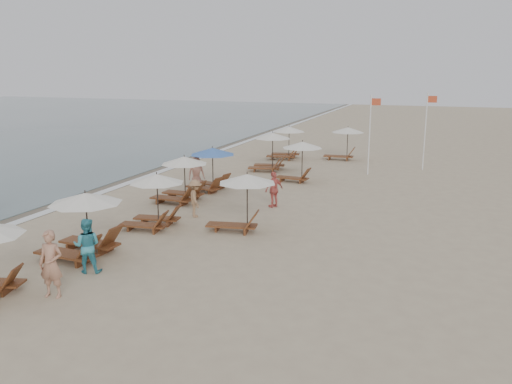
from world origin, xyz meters
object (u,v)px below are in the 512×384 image
(inland_station_1, at_px, (299,156))
(beachgoer_far_a, at_px, (274,189))
(beachgoer_near, at_px, (51,264))
(lounger_station_6, at_px, (286,143))
(lounger_station_3, at_px, (180,180))
(beachgoer_far_b, at_px, (196,173))
(lounger_station_2, at_px, (153,201))
(flag_pole_near, at_px, (370,131))
(lounger_station_5, at_px, (269,152))
(beachgoer_mid_b, at_px, (195,198))
(beachgoer_mid_a, at_px, (87,246))
(inland_station_2, at_px, (344,140))
(lounger_station_1, at_px, (81,226))
(lounger_station_4, at_px, (209,168))
(inland_station_0, at_px, (241,196))

(inland_station_1, xyz_separation_m, beachgoer_far_a, (0.46, -5.74, -0.62))
(beachgoer_near, bearing_deg, lounger_station_6, 82.80)
(lounger_station_3, relative_size, beachgoer_far_a, 1.58)
(beachgoer_near, bearing_deg, beachgoer_far_b, 90.54)
(lounger_station_2, height_order, flag_pole_near, flag_pole_near)
(lounger_station_5, height_order, beachgoer_mid_b, lounger_station_5)
(lounger_station_3, distance_m, beachgoer_far_a, 4.50)
(lounger_station_2, xyz_separation_m, beachgoer_mid_a, (0.52, -4.80, -0.24))
(inland_station_1, height_order, inland_station_2, same)
(inland_station_2, xyz_separation_m, beachgoer_mid_a, (-3.45, -23.30, -0.49))
(lounger_station_2, bearing_deg, lounger_station_1, -98.07)
(lounger_station_1, bearing_deg, lounger_station_2, 81.93)
(beachgoer_mid_a, height_order, beachgoer_mid_b, beachgoer_mid_a)
(lounger_station_1, xyz_separation_m, beachgoer_near, (1.28, -2.93, -0.12))
(lounger_station_4, xyz_separation_m, inland_station_0, (4.08, -5.97, 0.20))
(lounger_station_2, distance_m, beachgoer_far_b, 6.88)
(beachgoer_near, bearing_deg, lounger_station_5, 82.23)
(lounger_station_4, height_order, beachgoer_far_b, lounger_station_4)
(beachgoer_far_b, bearing_deg, inland_station_1, 1.47)
(lounger_station_6, xyz_separation_m, flag_pole_near, (6.24, -3.67, 1.49))
(lounger_station_6, xyz_separation_m, inland_station_0, (3.25, -16.72, 0.29))
(inland_station_2, relative_size, beachgoer_far_b, 1.57)
(lounger_station_6, relative_size, inland_station_0, 0.96)
(lounger_station_1, height_order, beachgoer_far_a, lounger_station_1)
(inland_station_1, distance_m, beachgoer_far_b, 5.79)
(inland_station_1, height_order, beachgoer_far_b, inland_station_1)
(beachgoer_near, bearing_deg, lounger_station_2, 87.74)
(beachgoer_far_a, relative_size, flag_pole_near, 0.35)
(inland_station_0, distance_m, beachgoer_far_b, 7.65)
(lounger_station_4, relative_size, beachgoer_mid_b, 1.60)
(beachgoer_mid_a, bearing_deg, lounger_station_1, -66.63)
(beachgoer_far_a, bearing_deg, lounger_station_3, -50.64)
(lounger_station_6, xyz_separation_m, inland_station_1, (2.88, -7.10, 0.35))
(lounger_station_4, relative_size, beachgoer_far_a, 1.56)
(beachgoer_mid_b, bearing_deg, lounger_station_6, -30.78)
(inland_station_2, bearing_deg, beachgoer_mid_a, -98.42)
(inland_station_2, bearing_deg, lounger_station_5, -122.69)
(lounger_station_6, distance_m, inland_station_0, 17.03)
(inland_station_0, relative_size, inland_station_1, 1.04)
(lounger_station_5, xyz_separation_m, inland_station_1, (2.57, -2.59, 0.28))
(inland_station_1, bearing_deg, beachgoer_far_a, -85.46)
(beachgoer_mid_a, distance_m, beachgoer_mid_b, 6.84)
(lounger_station_4, bearing_deg, lounger_station_1, -89.04)
(inland_station_1, distance_m, beachgoer_mid_a, 15.43)
(lounger_station_2, relative_size, lounger_station_5, 0.96)
(inland_station_2, bearing_deg, beachgoer_far_b, -114.59)
(lounger_station_6, distance_m, beachgoer_near, 24.17)
(lounger_station_6, xyz_separation_m, beachgoer_near, (0.63, -24.16, -0.14))
(lounger_station_2, distance_m, flag_pole_near, 15.30)
(inland_station_1, distance_m, flag_pole_near, 4.93)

